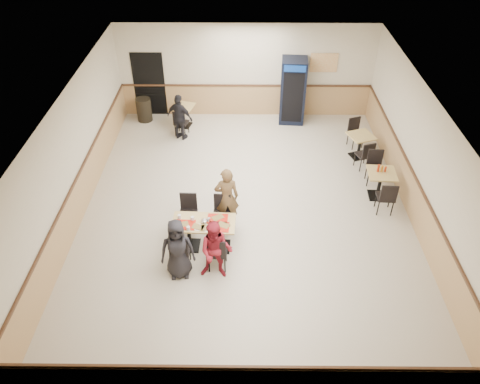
{
  "coord_description": "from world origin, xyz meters",
  "views": [
    {
      "loc": [
        -0.07,
        -8.94,
        7.44
      ],
      "look_at": [
        -0.14,
        -0.5,
        0.94
      ],
      "focal_mm": 35.0,
      "sensor_mm": 36.0,
      "label": 1
    }
  ],
  "objects_px": {
    "back_table": "(183,113)",
    "trash_bin": "(144,110)",
    "lone_diner": "(180,117)",
    "side_table_near": "(380,181)",
    "diner_woman_left": "(178,249)",
    "main_table": "(204,231)",
    "diner_man_opposite": "(227,197)",
    "pepsi_cooler": "(293,91)",
    "diner_woman_right": "(216,251)",
    "side_table_far": "(360,143)"
  },
  "relations": [
    {
      "from": "diner_woman_left",
      "to": "main_table",
      "type": "bearing_deg",
      "value": 53.25
    },
    {
      "from": "diner_woman_left",
      "to": "diner_woman_right",
      "type": "xyz_separation_m",
      "value": [
        0.78,
        -0.03,
        -0.01
      ]
    },
    {
      "from": "diner_woman_left",
      "to": "pepsi_cooler",
      "type": "xyz_separation_m",
      "value": [
        2.87,
        6.73,
        0.31
      ]
    },
    {
      "from": "side_table_far",
      "to": "pepsi_cooler",
      "type": "distance_m",
      "value": 2.84
    },
    {
      "from": "main_table",
      "to": "diner_woman_left",
      "type": "relative_size",
      "value": 0.97
    },
    {
      "from": "main_table",
      "to": "trash_bin",
      "type": "bearing_deg",
      "value": 114.14
    },
    {
      "from": "lone_diner",
      "to": "back_table",
      "type": "distance_m",
      "value": 0.83
    },
    {
      "from": "main_table",
      "to": "back_table",
      "type": "height_order",
      "value": "main_table"
    },
    {
      "from": "main_table",
      "to": "back_table",
      "type": "relative_size",
      "value": 1.77
    },
    {
      "from": "main_table",
      "to": "side_table_near",
      "type": "relative_size",
      "value": 1.89
    },
    {
      "from": "diner_woman_right",
      "to": "diner_man_opposite",
      "type": "height_order",
      "value": "diner_man_opposite"
    },
    {
      "from": "lone_diner",
      "to": "side_table_far",
      "type": "relative_size",
      "value": 1.71
    },
    {
      "from": "main_table",
      "to": "side_table_near",
      "type": "xyz_separation_m",
      "value": [
        4.31,
        1.89,
        0.0
      ]
    },
    {
      "from": "diner_woman_right",
      "to": "lone_diner",
      "type": "xyz_separation_m",
      "value": [
        -1.36,
        5.58,
        0.01
      ]
    },
    {
      "from": "trash_bin",
      "to": "diner_man_opposite",
      "type": "bearing_deg",
      "value": -60.76
    },
    {
      "from": "diner_man_opposite",
      "to": "trash_bin",
      "type": "distance_m",
      "value": 5.8
    },
    {
      "from": "diner_man_opposite",
      "to": "side_table_near",
      "type": "distance_m",
      "value": 3.99
    },
    {
      "from": "pepsi_cooler",
      "to": "trash_bin",
      "type": "distance_m",
      "value": 4.79
    },
    {
      "from": "main_table",
      "to": "lone_diner",
      "type": "distance_m",
      "value": 4.85
    },
    {
      "from": "diner_woman_left",
      "to": "trash_bin",
      "type": "bearing_deg",
      "value": 99.13
    },
    {
      "from": "main_table",
      "to": "diner_woman_left",
      "type": "distance_m",
      "value": 0.97
    },
    {
      "from": "lone_diner",
      "to": "pepsi_cooler",
      "type": "relative_size",
      "value": 0.7
    },
    {
      "from": "diner_woman_right",
      "to": "trash_bin",
      "type": "height_order",
      "value": "diner_woman_right"
    },
    {
      "from": "diner_woman_left",
      "to": "lone_diner",
      "type": "distance_m",
      "value": 5.58
    },
    {
      "from": "back_table",
      "to": "trash_bin",
      "type": "distance_m",
      "value": 1.36
    },
    {
      "from": "side_table_far",
      "to": "trash_bin",
      "type": "height_order",
      "value": "trash_bin"
    },
    {
      "from": "diner_woman_left",
      "to": "diner_woman_right",
      "type": "distance_m",
      "value": 0.79
    },
    {
      "from": "diner_woman_left",
      "to": "diner_man_opposite",
      "type": "bearing_deg",
      "value": 53.25
    },
    {
      "from": "pepsi_cooler",
      "to": "trash_bin",
      "type": "xyz_separation_m",
      "value": [
        -4.74,
        -0.04,
        -0.65
      ]
    },
    {
      "from": "diner_man_opposite",
      "to": "pepsi_cooler",
      "type": "relative_size",
      "value": 0.76
    },
    {
      "from": "side_table_near",
      "to": "trash_bin",
      "type": "relative_size",
      "value": 0.98
    },
    {
      "from": "diner_woman_right",
      "to": "trash_bin",
      "type": "xyz_separation_m",
      "value": [
        -2.66,
        6.71,
        -0.33
      ]
    },
    {
      "from": "lone_diner",
      "to": "side_table_far",
      "type": "xyz_separation_m",
      "value": [
        5.21,
        -0.96,
        -0.25
      ]
    },
    {
      "from": "pepsi_cooler",
      "to": "diner_man_opposite",
      "type": "bearing_deg",
      "value": -106.32
    },
    {
      "from": "diner_man_opposite",
      "to": "side_table_near",
      "type": "height_order",
      "value": "diner_man_opposite"
    },
    {
      "from": "main_table",
      "to": "back_table",
      "type": "distance_m",
      "value": 5.62
    },
    {
      "from": "diner_woman_right",
      "to": "pepsi_cooler",
      "type": "xyz_separation_m",
      "value": [
        2.08,
        6.76,
        0.32
      ]
    },
    {
      "from": "main_table",
      "to": "back_table",
      "type": "xyz_separation_m",
      "value": [
        -1.05,
        5.52,
        -0.03
      ]
    },
    {
      "from": "diner_man_opposite",
      "to": "pepsi_cooler",
      "type": "height_order",
      "value": "pepsi_cooler"
    },
    {
      "from": "diner_woman_right",
      "to": "lone_diner",
      "type": "distance_m",
      "value": 5.74
    },
    {
      "from": "lone_diner",
      "to": "trash_bin",
      "type": "distance_m",
      "value": 1.77
    },
    {
      "from": "side_table_far",
      "to": "back_table",
      "type": "distance_m",
      "value": 5.5
    },
    {
      "from": "diner_woman_right",
      "to": "pepsi_cooler",
      "type": "distance_m",
      "value": 7.08
    },
    {
      "from": "lone_diner",
      "to": "side_table_near",
      "type": "distance_m",
      "value": 6.06
    },
    {
      "from": "side_table_near",
      "to": "pepsi_cooler",
      "type": "bearing_deg",
      "value": 115.49
    },
    {
      "from": "side_table_far",
      "to": "pepsi_cooler",
      "type": "xyz_separation_m",
      "value": [
        -1.77,
        2.14,
        0.56
      ]
    },
    {
      "from": "side_table_far",
      "to": "back_table",
      "type": "relative_size",
      "value": 1.06
    },
    {
      "from": "diner_woman_right",
      "to": "back_table",
      "type": "relative_size",
      "value": 1.8
    },
    {
      "from": "diner_man_opposite",
      "to": "trash_bin",
      "type": "bearing_deg",
      "value": -67.79
    },
    {
      "from": "side_table_far",
      "to": "side_table_near",
      "type": "bearing_deg",
      "value": -85.72
    }
  ]
}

